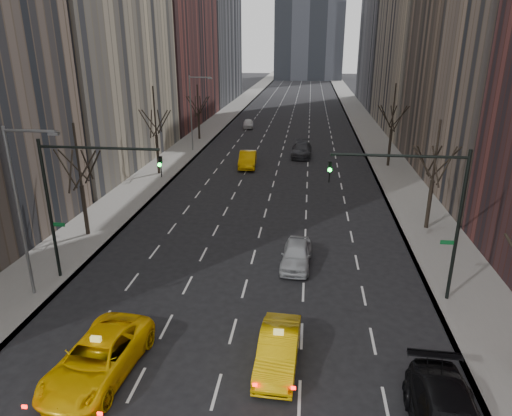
% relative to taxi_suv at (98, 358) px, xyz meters
% --- Properties ---
extents(sidewalk_left, '(4.50, 320.00, 0.15)m').
position_rel_taxi_suv_xyz_m(sidewalk_left, '(-7.31, 65.61, -0.74)').
color(sidewalk_left, slate).
rests_on(sidewalk_left, ground).
extents(sidewalk_right, '(4.50, 320.00, 0.15)m').
position_rel_taxi_suv_xyz_m(sidewalk_right, '(17.19, 65.61, -0.74)').
color(sidewalk_right, slate).
rests_on(sidewalk_right, ground).
extents(tree_lw_b, '(3.36, 3.50, 7.82)m').
position_rel_taxi_suv_xyz_m(tree_lw_b, '(-7.06, 13.61, 2.90)').
color(tree_lw_b, black).
rests_on(tree_lw_b, ground).
extents(tree_lw_c, '(3.36, 3.50, 8.74)m').
position_rel_taxi_suv_xyz_m(tree_lw_c, '(-7.06, 29.61, 3.22)').
color(tree_lw_c, black).
rests_on(tree_lw_c, ground).
extents(tree_lw_d, '(3.36, 3.50, 7.36)m').
position_rel_taxi_suv_xyz_m(tree_lw_d, '(-7.06, 47.61, 2.74)').
color(tree_lw_d, black).
rests_on(tree_lw_d, ground).
extents(tree_rw_b, '(3.36, 3.50, 7.82)m').
position_rel_taxi_suv_xyz_m(tree_rw_b, '(16.94, 17.61, 2.90)').
color(tree_rw_b, black).
rests_on(tree_rw_b, ground).
extents(tree_rw_c, '(3.36, 3.50, 8.74)m').
position_rel_taxi_suv_xyz_m(tree_rw_c, '(16.94, 35.61, 3.22)').
color(tree_rw_c, black).
rests_on(tree_rw_c, ground).
extents(traffic_mast_left, '(6.69, 0.39, 8.00)m').
position_rel_taxi_suv_xyz_m(traffic_mast_left, '(-4.17, 7.60, 4.67)').
color(traffic_mast_left, black).
rests_on(traffic_mast_left, ground).
extents(traffic_mast_right, '(6.69, 0.39, 8.00)m').
position_rel_taxi_suv_xyz_m(traffic_mast_right, '(14.05, 7.60, 4.67)').
color(traffic_mast_right, black).
rests_on(traffic_mast_right, ground).
extents(streetlight_near, '(2.83, 0.22, 9.00)m').
position_rel_taxi_suv_xyz_m(streetlight_near, '(-5.90, 5.61, 4.80)').
color(streetlight_near, slate).
rests_on(streetlight_near, ground).
extents(streetlight_far, '(2.83, 0.22, 9.00)m').
position_rel_taxi_suv_xyz_m(streetlight_far, '(-5.90, 40.61, 4.80)').
color(streetlight_far, slate).
rests_on(streetlight_far, ground).
extents(taxi_suv, '(3.26, 6.11, 1.63)m').
position_rel_taxi_suv_xyz_m(taxi_suv, '(0.00, 0.00, 0.00)').
color(taxi_suv, '#FFC205').
rests_on(taxi_suv, ground).
extents(taxi_sedan, '(1.80, 4.67, 1.52)m').
position_rel_taxi_suv_xyz_m(taxi_sedan, '(7.23, 1.47, -0.06)').
color(taxi_sedan, '#DCA804').
rests_on(taxi_sedan, ground).
extents(silver_sedan_ahead, '(2.00, 4.44, 1.48)m').
position_rel_taxi_suv_xyz_m(silver_sedan_ahead, '(7.69, 10.74, -0.08)').
color(silver_sedan_ahead, '#AAAEB2').
rests_on(silver_sedan_ahead, ground).
extents(far_taxi, '(2.15, 5.24, 1.69)m').
position_rel_taxi_suv_xyz_m(far_taxi, '(1.64, 33.68, 0.03)').
color(far_taxi, '#DA9A04').
rests_on(far_taxi, ground).
extents(far_suv_grey, '(2.47, 5.72, 1.64)m').
position_rel_taxi_suv_xyz_m(far_suv_grey, '(7.38, 39.36, 0.00)').
color(far_suv_grey, '#2C2D31').
rests_on(far_suv_grey, ground).
extents(far_car_white, '(2.07, 4.15, 1.36)m').
position_rel_taxi_suv_xyz_m(far_car_white, '(-1.49, 57.75, -0.14)').
color(far_car_white, silver).
rests_on(far_car_white, ground).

